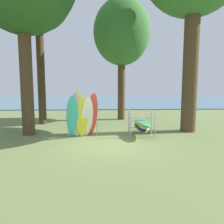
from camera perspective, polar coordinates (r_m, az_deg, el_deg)
name	(u,v)px	position (r m, az deg, el deg)	size (l,w,h in m)	color
ground_plane	(110,144)	(8.11, -0.69, -9.00)	(80.00, 80.00, 0.00)	olive
lake_water	(103,100)	(38.53, -2.67, 3.41)	(80.00, 36.00, 0.10)	#477084
tree_far_left_back	(122,33)	(14.83, 2.78, 21.39)	(3.88, 3.88, 8.27)	#4C3823
leaning_board_pile	(82,116)	(8.95, -8.45, -1.21)	(1.53, 1.16, 2.16)	#38B2AD
board_storage_rack	(142,125)	(9.40, 8.40, -3.63)	(1.15, 2.13, 1.25)	#9EA0A5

